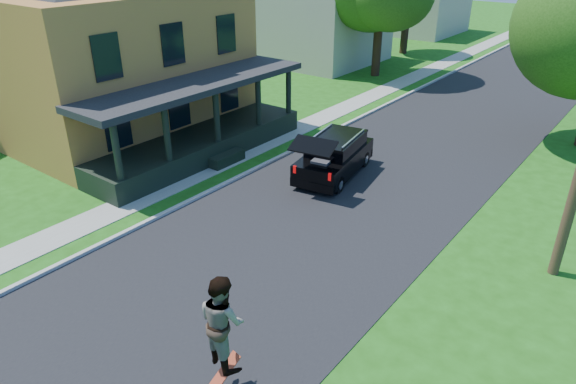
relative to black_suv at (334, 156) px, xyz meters
The scene contains 10 objects.
ground 7.89m from the black_suv, 79.73° to the right, with size 140.00×140.00×0.00m, color #1D5210.
street 12.38m from the black_suv, 83.50° to the left, with size 8.00×120.00×0.02m, color black.
curb 12.59m from the black_suv, 102.18° to the left, with size 0.15×120.00×0.12m, color #A4A49F.
sidewalk 13.00m from the black_suv, 108.89° to the left, with size 1.30×120.00×0.03m, color gray.
front_walk 8.32m from the black_suv, 168.00° to the right, with size 6.50×1.20×0.03m, color gray.
main_house 12.26m from the black_suv, behind, with size 15.56×15.56×10.10m.
neighbor_house_mid 20.57m from the black_suv, 126.62° to the left, with size 12.78×12.78×8.30m.
black_suv is the anchor object (origin of this frame).
skateboarder 10.73m from the black_suv, 68.61° to the right, with size 1.13×0.97×2.00m.
skateboard 10.80m from the black_suv, 68.57° to the right, with size 0.34×0.70×0.59m.
Camera 1 is at (8.14, -7.49, 8.19)m, focal length 32.00 mm.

